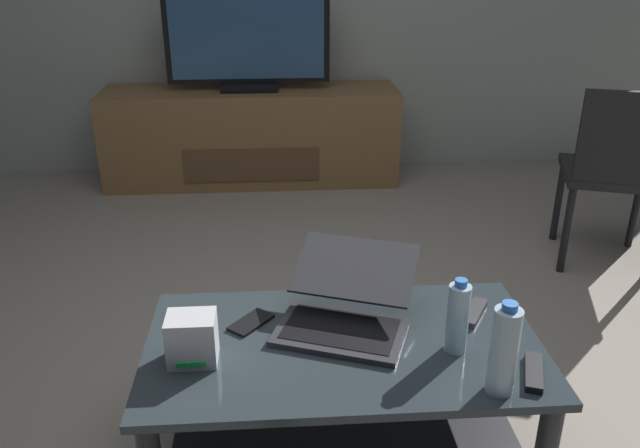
# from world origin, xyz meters

# --- Properties ---
(ground_plane) EXTENTS (7.68, 7.68, 0.00)m
(ground_plane) POSITION_xyz_m (0.00, 0.00, 0.00)
(ground_plane) COLOR #9E9384
(coffee_table) EXTENTS (1.13, 0.62, 0.43)m
(coffee_table) POSITION_xyz_m (0.05, -0.35, 0.29)
(coffee_table) COLOR #2D383D
(coffee_table) RESTS_ON ground
(media_cabinet) EXTENTS (1.89, 0.50, 0.61)m
(media_cabinet) POSITION_xyz_m (-0.28, 2.24, 0.30)
(media_cabinet) COLOR olive
(media_cabinet) RESTS_ON ground
(television) EXTENTS (1.01, 0.20, 0.58)m
(television) POSITION_xyz_m (-0.28, 2.22, 0.89)
(television) COLOR black
(television) RESTS_ON media_cabinet
(dining_chair) EXTENTS (0.55, 0.55, 0.89)m
(dining_chair) POSITION_xyz_m (1.46, 0.86, 0.51)
(dining_chair) COLOR black
(dining_chair) RESTS_ON ground
(laptop) EXTENTS (0.48, 0.51, 0.18)m
(laptop) POSITION_xyz_m (0.07, -0.24, 0.49)
(laptop) COLOR #333338
(laptop) RESTS_ON coffee_table
(router_box) EXTENTS (0.13, 0.11, 0.14)m
(router_box) POSITION_xyz_m (-0.36, -0.40, 0.50)
(router_box) COLOR silver
(router_box) RESTS_ON coffee_table
(water_bottle_near) EXTENTS (0.06, 0.06, 0.22)m
(water_bottle_near) POSITION_xyz_m (0.36, -0.40, 0.53)
(water_bottle_near) COLOR silver
(water_bottle_near) RESTS_ON coffee_table
(water_bottle_far) EXTENTS (0.07, 0.07, 0.26)m
(water_bottle_far) POSITION_xyz_m (0.42, -0.59, 0.55)
(water_bottle_far) COLOR silver
(water_bottle_far) RESTS_ON coffee_table
(cell_phone) EXTENTS (0.14, 0.15, 0.01)m
(cell_phone) POSITION_xyz_m (-0.21, -0.23, 0.43)
(cell_phone) COLOR black
(cell_phone) RESTS_ON coffee_table
(tv_remote) EXTENTS (0.10, 0.17, 0.02)m
(tv_remote) POSITION_xyz_m (0.54, -0.53, 0.44)
(tv_remote) COLOR black
(tv_remote) RESTS_ON coffee_table
(soundbar_remote) EXTENTS (0.12, 0.16, 0.02)m
(soundbar_remote) POSITION_xyz_m (0.47, -0.23, 0.44)
(soundbar_remote) COLOR #2D2D30
(soundbar_remote) RESTS_ON coffee_table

